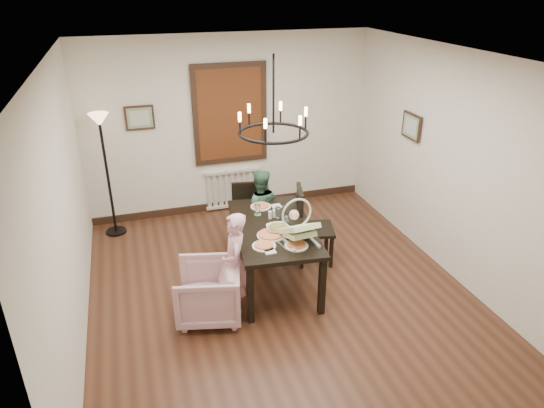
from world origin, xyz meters
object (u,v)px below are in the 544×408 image
drinking_glass (286,222)px  seated_man (260,216)px  chair_right (315,225)px  floor_lamp (108,177)px  dining_table (273,232)px  chair_far (247,217)px  baby_bouncer (298,227)px  armchair (208,292)px  elderly_woman (235,271)px

drinking_glass → seated_man: bearing=94.0°
chair_right → floor_lamp: (-2.58, 1.63, 0.36)m
dining_table → chair_right: size_ratio=1.62×
chair_far → seated_man: 0.18m
chair_far → chair_right: chair_right is taller
dining_table → chair_right: 0.75m
chair_far → baby_bouncer: size_ratio=1.72×
dining_table → baby_bouncer: baby_bouncer is taller
dining_table → chair_far: bearing=101.7°
armchair → seated_man: 1.67m
elderly_woman → floor_lamp: size_ratio=0.56×
dining_table → chair_far: 0.97m
chair_far → drinking_glass: bearing=-66.8°
elderly_woman → floor_lamp: (-1.32, 2.34, 0.40)m
armchair → seated_man: seated_man is taller
dining_table → seated_man: 0.89m
chair_far → seated_man: size_ratio=0.95×
chair_far → elderly_woman: elderly_woman is taller
seated_man → chair_right: bearing=147.3°
armchair → floor_lamp: floor_lamp is taller
seated_man → floor_lamp: floor_lamp is taller
drinking_glass → floor_lamp: bearing=135.9°
dining_table → armchair: (-0.91, -0.48, -0.37)m
elderly_woman → baby_bouncer: 0.87m
armchair → floor_lamp: (-0.99, 2.40, 0.57)m
armchair → seated_man: size_ratio=0.74×
drinking_glass → chair_right: bearing=33.0°
dining_table → elderly_woman: 0.74m
chair_far → chair_right: 1.00m
chair_far → floor_lamp: size_ratio=0.51×
baby_bouncer → drinking_glass: size_ratio=4.26×
chair_far → drinking_glass: size_ratio=7.32×
chair_far → armchair: (-0.82, -1.41, -0.13)m
chair_far → armchair: 1.64m
armchair → elderly_woman: bearing=113.2°
chair_far → elderly_woman: (-0.50, -1.36, 0.04)m
elderly_woman → seated_man: (0.66, 1.29, -0.02)m
dining_table → chair_right: (0.68, 0.29, -0.15)m
chair_right → elderly_woman: 1.45m
seated_man → baby_bouncer: (0.08, -1.29, 0.47)m
baby_bouncer → floor_lamp: bearing=125.2°
chair_right → floor_lamp: bearing=71.7°
seated_man → dining_table: bearing=96.0°
chair_far → armchair: chair_far is taller
chair_far → chair_right: bearing=-29.8°
drinking_glass → chair_far: bearing=102.9°
chair_far → baby_bouncer: (0.25, -1.36, 0.50)m
armchair → dining_table: bearing=131.3°
chair_right → armchair: chair_right is taller
armchair → drinking_glass: drinking_glass is taller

